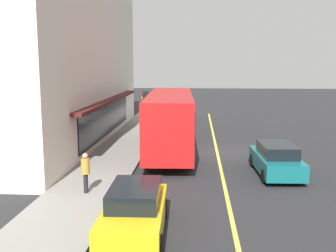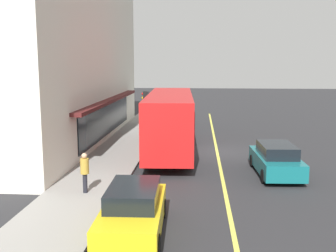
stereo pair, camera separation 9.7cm
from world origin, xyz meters
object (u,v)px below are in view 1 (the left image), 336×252
at_px(bus, 170,119).
at_px(car_teal, 276,160).
at_px(traffic_light, 146,103).
at_px(car_white, 176,115).
at_px(pedestrian_at_corner, 85,169).
at_px(car_yellow, 135,211).

bearing_deg(bus, car_teal, -129.58).
distance_m(traffic_light, car_white, 7.69).
bearing_deg(car_white, pedestrian_at_corner, 172.35).
bearing_deg(car_yellow, traffic_light, 6.00).
distance_m(bus, car_teal, 7.05).
relative_size(traffic_light, car_white, 0.73).
xyz_separation_m(car_teal, car_white, (15.65, 5.56, 0.00)).
xyz_separation_m(car_teal, pedestrian_at_corner, (-3.71, 8.16, 0.38)).
distance_m(traffic_light, car_yellow, 15.63).
xyz_separation_m(car_white, pedestrian_at_corner, (-19.36, 2.60, 0.38)).
relative_size(car_teal, car_white, 1.00).
distance_m(car_teal, car_white, 16.61).
distance_m(bus, car_yellow, 11.56).
bearing_deg(bus, car_white, 1.09).
bearing_deg(bus, pedestrian_at_corner, 160.90).
bearing_deg(traffic_light, car_white, -13.40).
bearing_deg(car_white, bus, -178.91).
xyz_separation_m(traffic_light, car_white, (7.27, -1.73, -1.79)).
height_order(traffic_light, car_white, traffic_light).
bearing_deg(pedestrian_at_corner, traffic_light, -4.11).
bearing_deg(car_teal, pedestrian_at_corner, 114.43).
bearing_deg(car_teal, car_white, 19.57).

